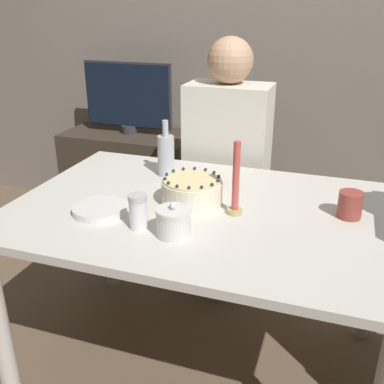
{
  "coord_description": "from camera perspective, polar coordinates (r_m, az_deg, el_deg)",
  "views": [
    {
      "loc": [
        0.43,
        -1.4,
        1.4
      ],
      "look_at": [
        -0.05,
        0.03,
        0.77
      ],
      "focal_mm": 42.0,
      "sensor_mm": 36.0,
      "label": 1
    }
  ],
  "objects": [
    {
      "name": "ground_plane",
      "position": [
        2.03,
        1.3,
        -20.84
      ],
      "size": [
        12.0,
        12.0,
        0.0
      ],
      "primitive_type": "plane",
      "color": "brown"
    },
    {
      "name": "wall_behind",
      "position": [
        2.83,
        10.74,
        20.49
      ],
      "size": [
        8.0,
        0.05,
        2.6
      ],
      "color": "slate",
      "rests_on": "ground_plane"
    },
    {
      "name": "dining_table",
      "position": [
        1.66,
        1.49,
        -5.38
      ],
      "size": [
        1.38,
        0.94,
        0.72
      ],
      "color": "beige",
      "rests_on": "ground_plane"
    },
    {
      "name": "cake",
      "position": [
        1.63,
        0.0,
        0.13
      ],
      "size": [
        0.22,
        0.22,
        0.11
      ],
      "color": "#EFE5CC",
      "rests_on": "dining_table"
    },
    {
      "name": "sugar_bowl",
      "position": [
        1.41,
        -2.36,
        -3.83
      ],
      "size": [
        0.11,
        0.11,
        0.12
      ],
      "color": "silver",
      "rests_on": "dining_table"
    },
    {
      "name": "sugar_shaker",
      "position": [
        1.46,
        -6.86,
        -2.45
      ],
      "size": [
        0.06,
        0.06,
        0.12
      ],
      "color": "white",
      "rests_on": "dining_table"
    },
    {
      "name": "plate_stack",
      "position": [
        1.61,
        -11.6,
        -2.13
      ],
      "size": [
        0.19,
        0.19,
        0.02
      ],
      "color": "silver",
      "rests_on": "dining_table"
    },
    {
      "name": "candle",
      "position": [
        1.53,
        5.56,
        0.81
      ],
      "size": [
        0.05,
        0.05,
        0.26
      ],
      "color": "tan",
      "rests_on": "dining_table"
    },
    {
      "name": "bottle",
      "position": [
        1.89,
        -3.33,
        4.76
      ],
      "size": [
        0.07,
        0.07,
        0.24
      ],
      "color": "#B2B7BC",
      "rests_on": "dining_table"
    },
    {
      "name": "cup",
      "position": [
        1.62,
        19.44,
        -1.54
      ],
      "size": [
        0.08,
        0.08,
        0.09
      ],
      "color": "#993D33",
      "rests_on": "dining_table"
    },
    {
      "name": "person_man_blue_shirt",
      "position": [
        2.29,
        4.39,
        1.18
      ],
      "size": [
        0.4,
        0.34,
        1.27
      ],
      "rotation": [
        0.0,
        0.0,
        3.14
      ],
      "color": "#595960",
      "rests_on": "ground_plane"
    },
    {
      "name": "side_cabinet",
      "position": [
        3.05,
        -7.61,
        1.77
      ],
      "size": [
        0.84,
        0.44,
        0.63
      ],
      "color": "#382D23",
      "rests_on": "ground_plane"
    },
    {
      "name": "tv_monitor",
      "position": [
        2.9,
        -8.16,
        11.87
      ],
      "size": [
        0.58,
        0.1,
        0.44
      ],
      "color": "#2D2D33",
      "rests_on": "side_cabinet"
    }
  ]
}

